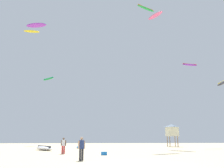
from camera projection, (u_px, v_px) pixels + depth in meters
ground_plane at (135, 166)px, 14.15m from camera, size 120.00×120.00×0.00m
person_foreground at (81, 147)px, 17.39m from camera, size 0.50×0.38×1.66m
person_midground at (63, 144)px, 24.45m from camera, size 0.54×0.37×1.63m
kite_grounded_near at (80, 147)px, 36.52m from camera, size 1.88×3.18×0.37m
kite_grounded_mid at (44, 148)px, 31.57m from camera, size 3.69×4.85×0.61m
lifeguard_tower at (172, 130)px, 45.40m from camera, size 2.30×2.30×4.15m
cooler_box at (104, 153)px, 22.58m from camera, size 0.56×0.36×0.32m
kite_aloft_0 at (48, 79)px, 57.33m from camera, size 3.54×3.42×0.91m
kite_aloft_1 at (146, 8)px, 43.47m from camera, size 4.03×3.03×0.96m
kite_aloft_2 at (155, 16)px, 50.90m from camera, size 3.05×4.29×0.46m
kite_aloft_3 at (224, 82)px, 34.55m from camera, size 1.38×3.91×0.95m
kite_aloft_4 at (36, 25)px, 44.31m from camera, size 4.04×1.96×0.75m
kite_aloft_5 at (190, 65)px, 47.53m from camera, size 3.39×1.50×0.75m
kite_aloft_6 at (32, 31)px, 56.07m from camera, size 3.76×1.40×0.45m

